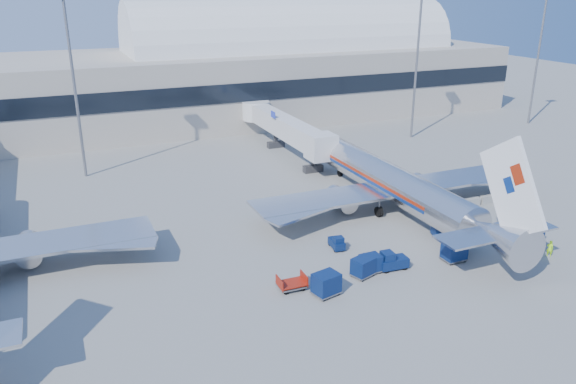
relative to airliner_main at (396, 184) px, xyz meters
name	(u,v)px	position (x,y,z in m)	size (l,w,h in m)	color
ground	(332,241)	(-10.00, -4.51, -2.93)	(260.00, 260.00, 0.00)	gray
terminal	(108,84)	(-23.60, 51.46, 4.60)	(170.00, 28.15, 21.00)	#B2AA9E
airliner_main	(396,184)	(0.00, 0.00, 0.00)	(32.00, 37.26, 12.07)	silver
jetbridge_near	(281,125)	(-2.40, 26.30, 1.00)	(4.40, 27.50, 6.25)	silver
mast_west	(71,59)	(-30.00, 25.49, 11.87)	(2.00, 1.20, 22.60)	slate
mast_east	(418,43)	(20.00, 25.49, 11.87)	(2.00, 1.20, 22.60)	slate
mast_far_east	(541,38)	(45.00, 25.49, 11.87)	(2.00, 1.20, 22.60)	slate
barrier_near	(468,203)	(8.00, -2.51, -2.48)	(3.00, 0.55, 0.90)	#9E9E96
barrier_mid	(492,199)	(11.30, -2.51, -2.48)	(3.00, 0.55, 0.90)	#9E9E96
barrier_far	(514,195)	(14.60, -2.51, -2.48)	(3.00, 0.55, 0.90)	#9E9E96
tug_lead	(392,261)	(-7.89, -11.52, -2.16)	(2.65, 1.45, 1.67)	#091C48
tug_right	(444,229)	(0.55, -7.76, -2.20)	(2.64, 1.70, 1.59)	#091C48
tug_left	(337,243)	(-10.35, -6.12, -2.32)	(1.23, 2.13, 1.32)	#091C48
cart_train_a	(371,263)	(-9.88, -11.32, -2.08)	(1.81, 1.40, 1.58)	#091C48
cart_train_b	(363,267)	(-10.83, -11.66, -2.05)	(2.24, 1.96, 1.65)	#091C48
cart_train_c	(326,284)	(-15.04, -13.15, -1.94)	(2.40, 2.03, 1.84)	#091C48
cart_solo_near	(454,251)	(-1.96, -12.39, -1.97)	(2.07, 1.60, 1.79)	#091C48
cart_solo_far	(534,235)	(7.53, -12.32, -2.13)	(1.91, 1.59, 1.49)	#091C48
cart_open_red	(292,284)	(-17.17, -11.31, -2.50)	(2.27, 1.63, 0.60)	slate
ramp_worker	(550,248)	(6.56, -15.10, -2.15)	(0.57, 0.37, 1.55)	#92DE17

